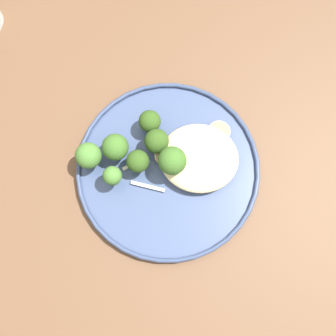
{
  "coord_description": "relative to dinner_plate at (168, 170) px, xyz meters",
  "views": [
    {
      "loc": [
        0.05,
        -0.16,
        1.4
      ],
      "look_at": [
        0.03,
        -0.02,
        0.76
      ],
      "focal_mm": 44.98,
      "sensor_mm": 36.0,
      "label": 1
    }
  ],
  "objects": [
    {
      "name": "broccoli_floret_split_head",
      "position": [
        -0.02,
        0.04,
        0.03
      ],
      "size": [
        0.04,
        0.04,
        0.05
      ],
      "color": "#89A356",
      "rests_on": "dinner_plate"
    },
    {
      "name": "broccoli_floret_rear_charred",
      "position": [
        -0.04,
        0.07,
        0.03
      ],
      "size": [
        0.03,
        0.03,
        0.05
      ],
      "color": "#7A994C",
      "rests_on": "dinner_plate"
    },
    {
      "name": "onion_sliver_short_strip",
      "position": [
        -0.03,
        -0.03,
        0.01
      ],
      "size": [
        0.05,
        0.01,
        0.0
      ],
      "primitive_type": "cube",
      "rotation": [
        0.0,
        0.0,
        6.14
      ],
      "color": "silver",
      "rests_on": "dinner_plate"
    },
    {
      "name": "seared_scallop_left_edge",
      "position": [
        0.07,
        0.06,
        0.01
      ],
      "size": [
        0.03,
        0.03,
        0.02
      ],
      "color": "#E5C689",
      "rests_on": "dinner_plate"
    },
    {
      "name": "broccoli_floret_tall_stalk",
      "position": [
        -0.05,
        0.0,
        0.03
      ],
      "size": [
        0.04,
        0.04,
        0.05
      ],
      "color": "#7A994C",
      "rests_on": "dinner_plate"
    },
    {
      "name": "onion_sliver_curled_piece",
      "position": [
        -0.0,
        0.04,
        0.01
      ],
      "size": [
        0.04,
        0.03,
        0.0
      ],
      "primitive_type": "cube",
      "rotation": [
        0.0,
        0.0,
        2.53
      ],
      "color": "silver",
      "rests_on": "dinner_plate"
    },
    {
      "name": "broccoli_floret_small_sprig",
      "position": [
        0.01,
        0.0,
        0.04
      ],
      "size": [
        0.04,
        0.04,
        0.07
      ],
      "color": "#7A994C",
      "rests_on": "dinner_plate"
    },
    {
      "name": "ground",
      "position": [
        -0.03,
        0.02,
        -0.75
      ],
      "size": [
        6.0,
        6.0,
        0.0
      ],
      "primitive_type": "plane",
      "color": "#665B51"
    },
    {
      "name": "broccoli_floret_center_pile",
      "position": [
        -0.08,
        -0.03,
        0.03
      ],
      "size": [
        0.03,
        0.03,
        0.05
      ],
      "color": "#7A994C",
      "rests_on": "dinner_plate"
    },
    {
      "name": "seared_scallop_right_edge",
      "position": [
        0.01,
        0.02,
        0.01
      ],
      "size": [
        0.03,
        0.03,
        0.01
      ],
      "color": "#DBB77A",
      "rests_on": "dinner_plate"
    },
    {
      "name": "seared_scallop_tiny_bay",
      "position": [
        0.05,
        0.05,
        0.01
      ],
      "size": [
        0.03,
        0.03,
        0.02
      ],
      "color": "#DBB77A",
      "rests_on": "dinner_plate"
    },
    {
      "name": "seared_scallop_on_noodles",
      "position": [
        -0.01,
        0.02,
        0.01
      ],
      "size": [
        0.03,
        0.03,
        0.02
      ],
      "color": "#E5C689",
      "rests_on": "dinner_plate"
    },
    {
      "name": "onion_sliver_pale_crescent",
      "position": [
        -0.05,
        0.0,
        0.01
      ],
      "size": [
        0.04,
        0.03,
        0.0
      ],
      "primitive_type": "cube",
      "rotation": [
        0.0,
        0.0,
        0.62
      ],
      "color": "silver",
      "rests_on": "dinner_plate"
    },
    {
      "name": "wooden_dining_table",
      "position": [
        -0.03,
        0.02,
        -0.09
      ],
      "size": [
        1.4,
        1.0,
        0.74
      ],
      "color": "brown",
      "rests_on": "ground"
    },
    {
      "name": "seared_scallop_rear_pale",
      "position": [
        0.06,
        0.02,
        0.01
      ],
      "size": [
        0.03,
        0.03,
        0.01
      ],
      "color": "#DBB77A",
      "rests_on": "dinner_plate"
    },
    {
      "name": "broccoli_floret_front_edge",
      "position": [
        -0.08,
        0.02,
        0.04
      ],
      "size": [
        0.04,
        0.04,
        0.06
      ],
      "color": "#89A356",
      "rests_on": "dinner_plate"
    },
    {
      "name": "noodle_bed",
      "position": [
        0.05,
        0.02,
        0.02
      ],
      "size": [
        0.12,
        0.11,
        0.03
      ],
      "color": "beige",
      "rests_on": "dinner_plate"
    },
    {
      "name": "dinner_plate",
      "position": [
        0.0,
        0.0,
        0.0
      ],
      "size": [
        0.29,
        0.29,
        0.02
      ],
      "color": "#38476B",
      "rests_on": "wooden_dining_table"
    },
    {
      "name": "broccoli_floret_beside_noodles",
      "position": [
        -0.12,
        0.0,
        0.04
      ],
      "size": [
        0.04,
        0.04,
        0.06
      ],
      "color": "#7A994C",
      "rests_on": "dinner_plate"
    }
  ]
}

